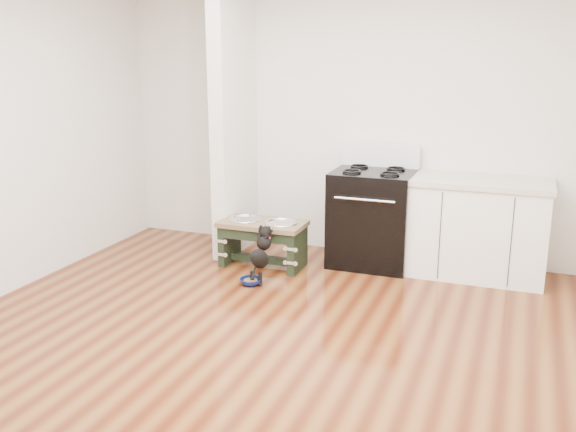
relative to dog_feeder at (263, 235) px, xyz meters
name	(u,v)px	position (x,y,z in m)	size (l,w,h in m)	color
ground	(262,355)	(0.71, -1.71, -0.32)	(5.00, 5.00, 0.00)	#4B1D0D
room_shell	(259,119)	(0.71, -1.71, 1.30)	(5.00, 5.00, 5.00)	silver
partition_wall	(234,120)	(-0.46, 0.39, 1.03)	(0.15, 0.80, 2.70)	silver
oven_range	(373,216)	(0.96, 0.45, 0.16)	(0.76, 0.69, 1.14)	black
cabinet_run	(478,228)	(1.94, 0.47, 0.14)	(1.24, 0.64, 0.91)	white
dog_feeder	(263,235)	(0.00, 0.00, 0.00)	(0.81, 0.43, 0.46)	black
puppy	(261,252)	(0.14, -0.37, -0.05)	(0.14, 0.42, 0.50)	black
floor_bowl	(251,282)	(0.10, -0.51, -0.29)	(0.24, 0.24, 0.06)	#0B1852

